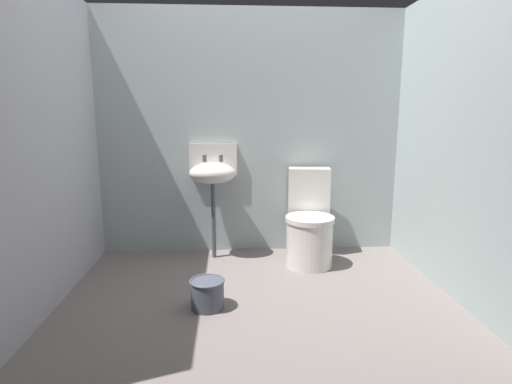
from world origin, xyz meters
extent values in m
cube|color=slate|center=(0.00, 0.00, -0.04)|extent=(3.07, 2.52, 0.08)
cube|color=#A1ADAC|center=(0.00, 1.11, 1.07)|extent=(3.07, 0.10, 2.13)
cube|color=#A9A9B2|center=(-1.38, 0.10, 1.07)|extent=(0.10, 2.32, 2.13)
cube|color=#9FAEAC|center=(1.38, 0.10, 1.07)|extent=(0.10, 2.32, 2.13)
cylinder|color=silver|center=(0.46, 0.62, 0.19)|extent=(0.43, 0.43, 0.38)
cylinder|color=silver|center=(0.46, 0.62, 0.40)|extent=(0.45, 0.45, 0.04)
cube|color=silver|center=(0.51, 0.92, 0.58)|extent=(0.38, 0.23, 0.40)
cylinder|color=#4A4D5B|center=(-0.33, 0.87, 0.33)|extent=(0.04, 0.04, 0.66)
ellipsoid|color=silver|center=(-0.33, 0.87, 0.75)|extent=(0.40, 0.32, 0.18)
cube|color=silver|center=(-0.33, 1.04, 0.85)|extent=(0.42, 0.04, 0.28)
cylinder|color=#4A4D5B|center=(-0.40, 0.93, 0.87)|extent=(0.04, 0.04, 0.06)
cylinder|color=#4A4D5B|center=(-0.26, 0.93, 0.87)|extent=(0.04, 0.04, 0.06)
cylinder|color=#4A4D5B|center=(-0.34, -0.09, 0.09)|extent=(0.21, 0.21, 0.19)
torus|color=#49525B|center=(-0.34, -0.09, 0.19)|extent=(0.23, 0.23, 0.02)
camera|label=1|loc=(-0.18, -2.58, 1.25)|focal=28.71mm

